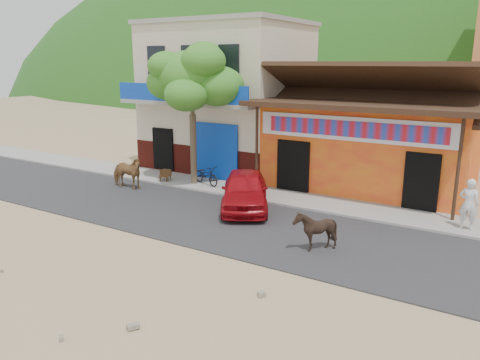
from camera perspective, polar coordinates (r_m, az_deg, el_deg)
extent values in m
plane|color=#9E825B|center=(13.65, -4.73, -8.66)|extent=(120.00, 120.00, 0.00)
cube|color=#28282B|center=(15.58, 0.71, -5.56)|extent=(60.00, 5.00, 0.04)
cube|color=gray|center=(18.52, 6.26, -2.28)|extent=(60.00, 2.00, 0.12)
cube|color=orange|center=(21.13, 16.00, 4.17)|extent=(8.00, 6.00, 3.60)
cube|color=beige|center=(24.00, -1.43, 9.95)|extent=(7.00, 6.00, 7.00)
imported|color=olive|center=(20.40, -13.66, 0.88)|extent=(1.71, 0.95, 1.37)
imported|color=black|center=(13.56, 9.13, -6.07)|extent=(1.16, 1.05, 1.19)
imported|color=#A20B13|center=(17.15, 0.61, -1.19)|extent=(3.45, 4.36, 1.39)
imported|color=black|center=(20.24, -4.14, 0.62)|extent=(1.70, 1.04, 0.84)
imported|color=white|center=(16.42, 26.12, -2.64)|extent=(0.64, 0.46, 1.65)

